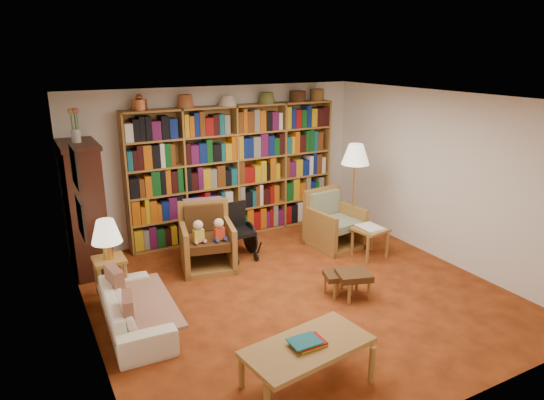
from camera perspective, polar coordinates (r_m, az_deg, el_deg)
floor at (r=6.50m, az=2.79°, el=-10.74°), size 5.00×5.00×0.00m
ceiling at (r=5.77m, az=3.15°, el=11.79°), size 5.00×5.00×0.00m
wall_back at (r=8.18m, az=-6.13°, el=4.44°), size 5.00×0.00×5.00m
wall_front at (r=4.23m, az=20.93°, el=-9.06°), size 5.00×0.00×5.00m
wall_left at (r=5.24m, az=-21.21°, el=-3.99°), size 0.00×5.00×5.00m
wall_right at (r=7.57m, az=19.41°, el=2.52°), size 0.00×5.00×5.00m
bookshelf at (r=8.12m, az=-4.34°, el=3.82°), size 3.60×0.30×2.42m
curio_cabinet at (r=7.25m, az=-21.20°, el=-0.74°), size 0.50×0.95×2.40m
framed_pictures at (r=5.42m, az=-21.83°, el=0.79°), size 0.03×0.52×0.97m
sofa at (r=5.85m, az=-15.86°, el=-12.25°), size 1.59×0.68×0.46m
sofa_throw at (r=5.83m, az=-15.43°, el=-11.54°), size 0.80×1.42×0.04m
cushion_left at (r=6.04m, az=-18.00°, el=-9.11°), size 0.17×0.39×0.37m
cushion_right at (r=5.42m, az=-16.57°, el=-12.12°), size 0.17×0.36×0.35m
side_table_lamp at (r=6.50m, az=-18.51°, el=-7.73°), size 0.39×0.39×0.55m
table_lamp at (r=6.31m, az=-18.93°, el=-3.66°), size 0.37×0.37×0.51m
armchair_leather at (r=7.17m, az=-7.89°, el=-4.71°), size 0.91×0.93×0.95m
armchair_sage at (r=7.91m, az=7.01°, el=-2.86°), size 0.83×0.85×0.91m
wheelchair at (r=7.44m, az=-4.15°, el=-3.82°), size 0.48×0.66×0.83m
floor_lamp at (r=7.69m, az=9.79°, el=4.84°), size 0.44×0.44×1.66m
side_table_papers at (r=7.55m, az=11.48°, el=-3.79°), size 0.52×0.52×0.49m
footstool_a at (r=6.38m, az=7.84°, el=-8.96°), size 0.43×0.40×0.30m
footstool_b at (r=6.32m, az=9.60°, el=-8.92°), size 0.50×0.46×0.35m
coffee_table at (r=4.72m, az=4.21°, el=-17.07°), size 1.28×0.77×0.49m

